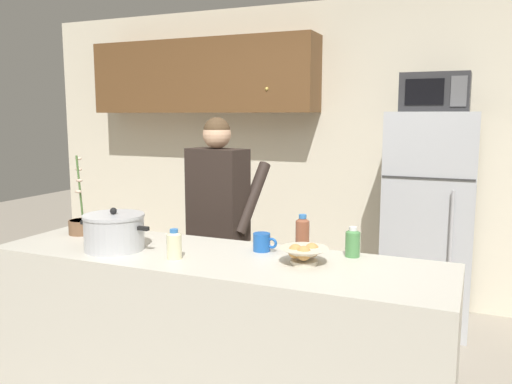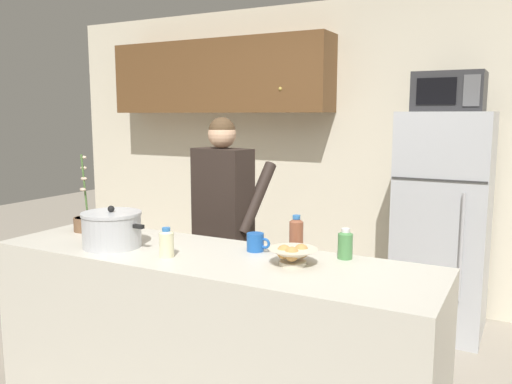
# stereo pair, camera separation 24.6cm
# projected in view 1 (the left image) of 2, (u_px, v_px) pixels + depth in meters

# --- Properties ---
(back_wall_unit) EXTENTS (6.00, 0.48, 2.60)m
(back_wall_unit) POSITION_uv_depth(u_px,v_px,m) (305.00, 135.00, 4.72)
(back_wall_unit) COLOR beige
(back_wall_unit) RESTS_ON ground
(kitchen_island) EXTENTS (2.36, 0.68, 0.92)m
(kitchen_island) POSITION_uv_depth(u_px,v_px,m) (214.00, 341.00, 2.72)
(kitchen_island) COLOR beige
(kitchen_island) RESTS_ON ground
(refrigerator) EXTENTS (0.64, 0.68, 1.65)m
(refrigerator) POSITION_uv_depth(u_px,v_px,m) (429.00, 220.00, 4.00)
(refrigerator) COLOR #B7BABF
(refrigerator) RESTS_ON ground
(microwave) EXTENTS (0.48, 0.37, 0.28)m
(microwave) POSITION_uv_depth(u_px,v_px,m) (435.00, 93.00, 3.84)
(microwave) COLOR #2D2D30
(microwave) RESTS_ON refrigerator
(person_near_pot) EXTENTS (0.55, 0.49, 1.61)m
(person_near_pot) POSITION_uv_depth(u_px,v_px,m) (219.00, 208.00, 3.54)
(person_near_pot) COLOR black
(person_near_pot) RESTS_ON ground
(cooking_pot) EXTENTS (0.43, 0.32, 0.23)m
(cooking_pot) POSITION_uv_depth(u_px,v_px,m) (114.00, 232.00, 2.75)
(cooking_pot) COLOR silver
(cooking_pot) RESTS_ON kitchen_island
(coffee_mug) EXTENTS (0.13, 0.09, 0.10)m
(coffee_mug) POSITION_uv_depth(u_px,v_px,m) (262.00, 242.00, 2.73)
(coffee_mug) COLOR #1E59B2
(coffee_mug) RESTS_ON kitchen_island
(bread_bowl) EXTENTS (0.24, 0.24, 0.10)m
(bread_bowl) POSITION_uv_depth(u_px,v_px,m) (304.00, 254.00, 2.49)
(bread_bowl) COLOR beige
(bread_bowl) RESTS_ON kitchen_island
(bottle_near_edge) EXTENTS (0.07, 0.07, 0.19)m
(bottle_near_edge) POSITION_uv_depth(u_px,v_px,m) (302.00, 233.00, 2.73)
(bottle_near_edge) COLOR brown
(bottle_near_edge) RESTS_ON kitchen_island
(bottle_mid_counter) EXTENTS (0.07, 0.07, 0.15)m
(bottle_mid_counter) POSITION_uv_depth(u_px,v_px,m) (174.00, 244.00, 2.58)
(bottle_mid_counter) COLOR beige
(bottle_mid_counter) RESTS_ON kitchen_island
(bottle_far_corner) EXTENTS (0.07, 0.07, 0.15)m
(bottle_far_corner) POSITION_uv_depth(u_px,v_px,m) (353.00, 242.00, 2.62)
(bottle_far_corner) COLOR #4C8C4C
(bottle_far_corner) RESTS_ON kitchen_island
(potted_orchid) EXTENTS (0.15, 0.15, 0.47)m
(potted_orchid) POSITION_uv_depth(u_px,v_px,m) (81.00, 223.00, 3.12)
(potted_orchid) COLOR brown
(potted_orchid) RESTS_ON kitchen_island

